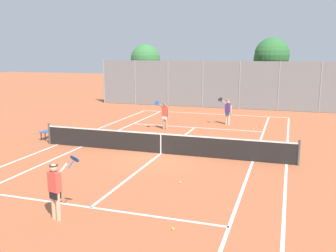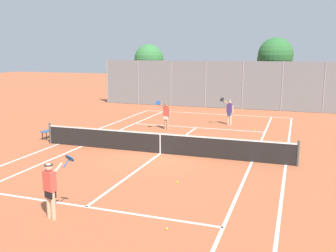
% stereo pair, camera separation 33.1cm
% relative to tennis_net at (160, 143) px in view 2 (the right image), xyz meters
% --- Properties ---
extents(ground_plane, '(120.00, 120.00, 0.00)m').
position_rel_tennis_net_xyz_m(ground_plane, '(0.00, 0.00, -0.51)').
color(ground_plane, '#B25B38').
extents(court_line_markings, '(11.10, 23.90, 0.01)m').
position_rel_tennis_net_xyz_m(court_line_markings, '(0.00, 0.00, -0.51)').
color(court_line_markings, white).
rests_on(court_line_markings, ground).
extents(tennis_net, '(12.00, 0.10, 1.07)m').
position_rel_tennis_net_xyz_m(tennis_net, '(0.00, 0.00, 0.00)').
color(tennis_net, '#474C47').
rests_on(tennis_net, ground).
extents(player_near_side, '(0.80, 0.71, 1.77)m').
position_rel_tennis_net_xyz_m(player_near_side, '(-0.48, -7.40, 0.42)').
color(player_near_side, '#D8A884').
rests_on(player_near_side, ground).
extents(player_far_left, '(0.77, 0.71, 1.77)m').
position_rel_tennis_net_xyz_m(player_far_left, '(-1.58, 5.30, 0.42)').
color(player_far_left, tan).
rests_on(player_far_left, ground).
extents(player_far_right, '(0.85, 0.68, 1.77)m').
position_rel_tennis_net_xyz_m(player_far_right, '(1.76, 7.94, 0.42)').
color(player_far_right, beige).
rests_on(player_far_right, ground).
extents(loose_tennis_ball_0, '(0.07, 0.07, 0.07)m').
position_rel_tennis_net_xyz_m(loose_tennis_ball_0, '(2.77, -7.01, -0.48)').
color(loose_tennis_ball_0, '#D1DB33').
rests_on(loose_tennis_ball_0, ground).
extents(loose_tennis_ball_1, '(0.07, 0.07, 0.07)m').
position_rel_tennis_net_xyz_m(loose_tennis_ball_1, '(1.95, -3.54, -0.48)').
color(loose_tennis_ball_1, '#D1DB33').
rests_on(loose_tennis_ball_1, ground).
extents(loose_tennis_ball_2, '(0.07, 0.07, 0.07)m').
position_rel_tennis_net_xyz_m(loose_tennis_ball_2, '(-1.68, 0.53, -0.48)').
color(loose_tennis_ball_2, '#D1DB33').
rests_on(loose_tennis_ball_2, ground).
extents(loose_tennis_ball_4, '(0.07, 0.07, 0.07)m').
position_rel_tennis_net_xyz_m(loose_tennis_ball_4, '(-2.07, 1.89, -0.48)').
color(loose_tennis_ball_4, '#D1DB33').
rests_on(loose_tennis_ball_4, ground).
extents(loose_tennis_ball_5, '(0.07, 0.07, 0.07)m').
position_rel_tennis_net_xyz_m(loose_tennis_ball_5, '(3.51, 6.87, -0.48)').
color(loose_tennis_ball_5, '#D1DB33').
rests_on(loose_tennis_ball_5, ground).
extents(courtside_bench, '(0.36, 1.50, 0.47)m').
position_rel_tennis_net_xyz_m(courtside_bench, '(-6.73, 1.18, -0.10)').
color(courtside_bench, '#33598C').
rests_on(courtside_bench, ground).
extents(back_fence, '(21.55, 0.08, 3.91)m').
position_rel_tennis_net_xyz_m(back_fence, '(-0.00, 15.11, 1.45)').
color(back_fence, gray).
rests_on(back_fence, ground).
extents(tree_behind_left, '(2.82, 2.82, 5.35)m').
position_rel_tennis_net_xyz_m(tree_behind_left, '(-7.90, 18.44, 3.34)').
color(tree_behind_left, brown).
rests_on(tree_behind_left, ground).
extents(tree_behind_right, '(3.02, 2.94, 5.82)m').
position_rel_tennis_net_xyz_m(tree_behind_right, '(3.69, 17.95, 3.74)').
color(tree_behind_right, brown).
rests_on(tree_behind_right, ground).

